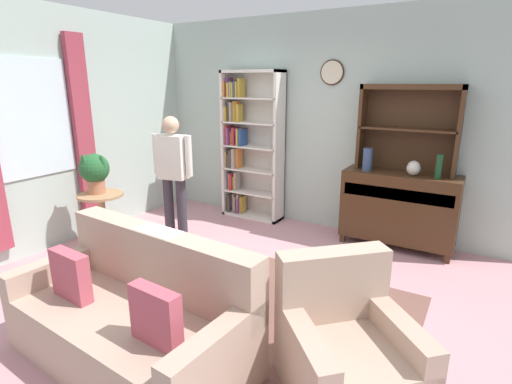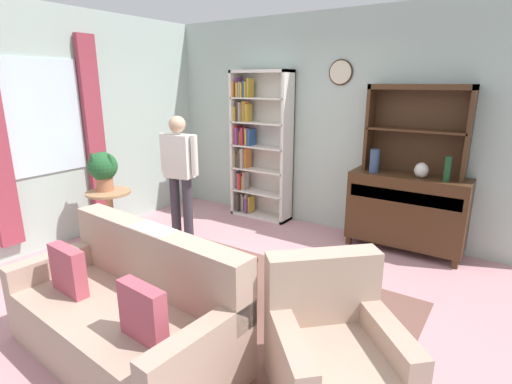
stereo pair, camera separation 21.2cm
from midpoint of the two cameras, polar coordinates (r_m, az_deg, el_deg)
name	(u,v)px [view 1 (the left image)]	position (r m, az deg, el deg)	size (l,w,h in m)	color
ground_plane	(237,290)	(3.95, -4.40, -14.04)	(5.40, 4.60, 0.02)	#C68C93
wall_back	(324,124)	(5.34, 8.66, 9.69)	(5.00, 0.09, 2.80)	#ADC1B7
wall_left	(55,130)	(5.31, -28.16, 7.95)	(0.16, 4.20, 2.80)	#ADC1B7
area_rug	(237,310)	(3.63, -4.52, -16.67)	(2.90, 2.19, 0.01)	brown
bookshelf	(248,146)	(5.71, -2.25, 6.64)	(0.90, 0.30, 2.10)	silver
sideboard	(399,207)	(4.95, 18.78, -2.04)	(1.30, 0.45, 0.92)	#422816
sideboard_hutch	(410,117)	(4.86, 20.16, 10.20)	(1.10, 0.26, 1.00)	#422816
vase_tall	(367,159)	(4.83, 14.63, 4.57)	(0.11, 0.11, 0.27)	#33476B
vase_round	(414,168)	(4.74, 20.66, 3.24)	(0.15, 0.15, 0.17)	beige
bottle_wine	(439,167)	(4.68, 23.79, 3.38)	(0.07, 0.07, 0.27)	#194223
couch_floral	(134,319)	(3.10, -19.17, -17.05)	(1.86, 0.98, 0.90)	tan
armchair_floral	(346,353)	(2.73, 10.57, -21.97)	(1.08, 1.08, 0.88)	tan
plant_stand	(103,215)	(5.05, -22.44, -3.11)	(0.52, 0.52, 0.68)	#A87F56
potted_plant_large	(94,170)	(4.97, -23.51, 2.91)	(0.34, 0.34, 0.47)	#AD6B4C
person_reading	(173,171)	(4.86, -13.12, 2.93)	(0.53, 0.26, 1.56)	#38333D
coffee_table	(208,266)	(3.62, -8.70, -10.54)	(0.80, 0.50, 0.42)	#422816
book_stack	(193,258)	(3.58, -10.75, -9.39)	(0.20, 0.17, 0.05)	#723F7F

